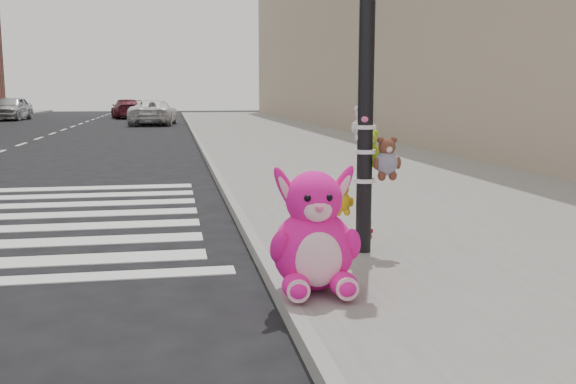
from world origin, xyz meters
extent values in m
plane|color=black|center=(0.00, 0.00, 0.00)|extent=(120.00, 120.00, 0.00)
cube|color=slate|center=(5.00, 10.00, 0.07)|extent=(7.00, 80.00, 0.14)
cube|color=gray|center=(1.55, 10.00, 0.07)|extent=(0.12, 80.00, 0.15)
cube|color=tan|center=(10.50, 20.00, 5.00)|extent=(5.00, 60.00, 10.00)
cylinder|color=black|center=(2.60, 1.80, 2.14)|extent=(0.16, 0.16, 4.00)
cylinder|color=white|center=(2.60, 1.80, 0.89)|extent=(0.22, 0.22, 0.04)
cylinder|color=white|center=(2.60, 1.80, 1.19)|extent=(0.22, 0.22, 0.04)
cylinder|color=white|center=(2.60, 1.80, 1.44)|extent=(0.22, 0.22, 0.04)
ellipsoid|color=#FF159B|center=(1.60, 0.31, 0.24)|extent=(0.24, 0.37, 0.20)
ellipsoid|color=#FF159B|center=(1.98, 0.29, 0.24)|extent=(0.24, 0.37, 0.20)
ellipsoid|color=#FF159B|center=(1.80, 0.60, 0.48)|extent=(0.71, 0.61, 0.69)
ellipsoid|color=#F9BFD1|center=(1.79, 0.36, 0.46)|extent=(0.39, 0.15, 0.45)
sphere|color=#FF159B|center=(1.80, 0.60, 0.92)|extent=(0.49, 0.49, 0.47)
ellipsoid|color=#FF159B|center=(1.59, 0.63, 0.98)|extent=(0.33, 0.11, 0.47)
ellipsoid|color=#FF159B|center=(2.02, 0.61, 0.98)|extent=(0.33, 0.11, 0.47)
imported|color=silver|center=(-0.33, 32.22, 0.69)|extent=(2.72, 5.14, 1.38)
imported|color=maroon|center=(-2.43, 41.76, 0.66)|extent=(2.56, 4.78, 1.32)
imported|color=silver|center=(-9.57, 39.91, 0.78)|extent=(2.12, 4.68, 1.56)
camera|label=1|loc=(0.66, -4.50, 1.79)|focal=40.00mm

